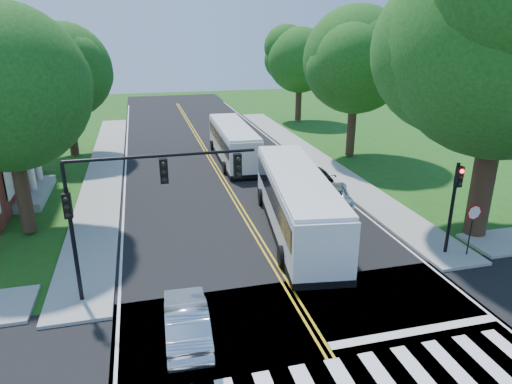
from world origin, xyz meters
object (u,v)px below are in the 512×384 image
object	(u,v)px
suv	(331,194)
bus_follow	(233,142)
hatchback	(187,320)
signal_ne	(454,197)
signal_nw	(134,194)
dark_sedan	(313,175)
bus_lead	(296,201)

from	to	relation	value
suv	bus_follow	bearing A→B (deg)	-54.55
hatchback	signal_ne	bearing A→B (deg)	-164.00
signal_nw	bus_follow	distance (m)	20.50
signal_ne	bus_follow	distance (m)	19.94
hatchback	bus_follow	bearing A→B (deg)	-103.59
suv	hatchback	bearing A→B (deg)	63.99
bus_follow	suv	world-z (taller)	bus_follow
signal_ne	dark_sedan	distance (m)	12.03
bus_lead	hatchback	xyz separation A→B (m)	(-6.58, -7.53, -1.00)
signal_ne	dark_sedan	xyz separation A→B (m)	(-2.30, 11.57, -2.35)
signal_nw	hatchback	distance (m)	5.03
signal_nw	bus_follow	world-z (taller)	signal_nw
signal_ne	suv	size ratio (longest dim) A/B	0.91
bus_lead	bus_follow	size ratio (longest dim) A/B	1.11
signal_ne	suv	world-z (taller)	signal_ne
bus_lead	dark_sedan	size ratio (longest dim) A/B	3.02
hatchback	signal_nw	bearing A→B (deg)	-63.04
bus_lead	bus_follow	world-z (taller)	bus_lead
signal_ne	dark_sedan	world-z (taller)	signal_ne
bus_follow	hatchback	size ratio (longest dim) A/B	2.73
hatchback	suv	bearing A→B (deg)	-130.66
signal_nw	bus_lead	xyz separation A→B (m)	(8.02, 4.43, -2.68)
signal_nw	signal_ne	bearing A→B (deg)	0.05
bus_follow	suv	size ratio (longest dim) A/B	2.35
signal_nw	signal_ne	distance (m)	14.13
bus_lead	signal_nw	bearing A→B (deg)	36.92
signal_nw	dark_sedan	size ratio (longest dim) A/B	1.71
signal_nw	bus_lead	world-z (taller)	signal_nw
bus_lead	dark_sedan	distance (m)	8.14
bus_follow	hatchback	xyz separation A→B (m)	(-6.17, -21.94, -0.86)
signal_ne	bus_lead	world-z (taller)	signal_ne
bus_follow	hatchback	bearing A→B (deg)	75.91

